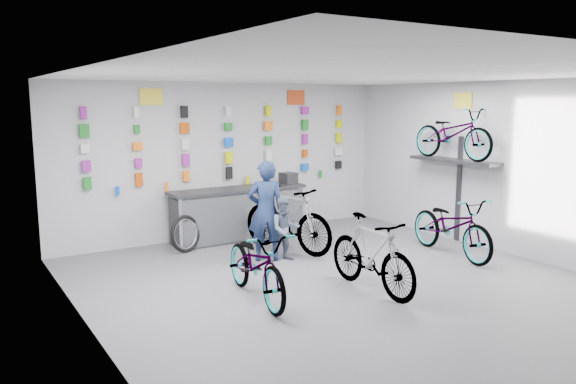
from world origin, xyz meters
TOP-DOWN VIEW (x-y plane):
  - floor at (0.00, 0.00)m, footprint 8.00×8.00m
  - ceiling at (0.00, 0.00)m, footprint 8.00×8.00m
  - wall_back at (0.00, 4.00)m, footprint 7.00×0.00m
  - wall_left at (-3.50, 0.00)m, footprint 0.00×8.00m
  - wall_right at (3.50, 0.00)m, footprint 0.00×8.00m
  - counter at (0.00, 3.54)m, footprint 2.70×0.66m
  - merch_wall at (-0.01, 3.93)m, footprint 5.57×0.08m
  - wall_bracket at (3.33, 1.20)m, footprint 0.39×1.90m
  - sign_left at (-1.50, 3.98)m, footprint 0.42×0.02m
  - sign_right at (1.60, 3.98)m, footprint 0.42×0.02m
  - sign_side at (3.48, 1.20)m, footprint 0.02×0.40m
  - bike_left at (-1.36, 0.39)m, footprint 0.87×1.93m
  - bike_center at (0.16, -0.17)m, footprint 0.54×1.80m
  - bike_right at (2.55, 0.52)m, footprint 0.99×2.09m
  - bike_service at (0.31, 2.28)m, footprint 1.12×2.07m
  - bike_wall at (3.25, 1.20)m, footprint 0.63×1.80m
  - clerk at (-0.30, 1.97)m, footprint 0.73×0.62m
  - customer at (-0.04, 1.79)m, footprint 0.59×0.50m
  - spare_wheel at (-1.25, 3.17)m, footprint 0.67×0.35m
  - register at (1.14, 3.55)m, footprint 0.31×0.33m

SIDE VIEW (x-z plane):
  - floor at x=0.00m, z-range 0.00..0.00m
  - spare_wheel at x=-1.25m, z-range 0.00..0.66m
  - counter at x=0.00m, z-range -0.01..0.99m
  - bike_left at x=-1.36m, z-range 0.00..0.98m
  - bike_right at x=2.55m, z-range 0.00..1.05m
  - customer at x=-0.04m, z-range 0.00..1.07m
  - bike_center at x=0.16m, z-range 0.00..1.08m
  - bike_service at x=0.31m, z-range 0.00..1.20m
  - clerk at x=-0.30m, z-range 0.00..1.68m
  - register at x=1.14m, z-range 1.00..1.22m
  - wall_bracket at x=3.33m, z-range 0.46..2.46m
  - wall_back at x=0.00m, z-range -2.00..5.00m
  - wall_left at x=-3.50m, z-range -2.50..5.50m
  - wall_right at x=3.50m, z-range -2.50..5.50m
  - merch_wall at x=-0.01m, z-range 1.00..2.56m
  - bike_wall at x=3.25m, z-range 1.58..2.53m
  - sign_side at x=3.48m, z-range 2.50..2.80m
  - sign_left at x=-1.50m, z-range 2.57..2.87m
  - sign_right at x=1.60m, z-range 2.57..2.87m
  - ceiling at x=0.00m, z-range 3.00..3.00m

